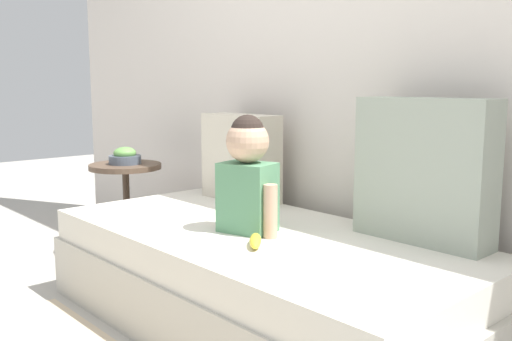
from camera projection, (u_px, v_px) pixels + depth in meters
ground_plane at (258, 326)px, 2.39m from camera, size 12.00×12.00×0.00m
back_wall at (353, 60)px, 2.61m from camera, size 5.13×0.10×2.24m
couch at (258, 280)px, 2.36m from camera, size 1.93×0.93×0.41m
throw_pillow_left at (241, 157)px, 2.92m from camera, size 0.46×0.16×0.44m
throw_pillow_right at (424, 171)px, 2.14m from camera, size 0.53×0.16×0.55m
toddler at (248, 173)px, 2.28m from camera, size 0.32×0.21×0.48m
banana at (255, 241)px, 2.10m from camera, size 0.15×0.15×0.04m
side_table at (126, 185)px, 3.34m from camera, size 0.42×0.42×0.55m
fruit_bowl at (125, 157)px, 3.31m from camera, size 0.19×0.19×0.10m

